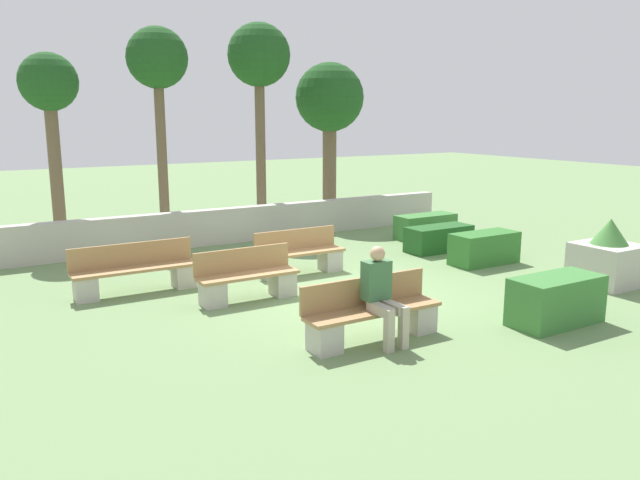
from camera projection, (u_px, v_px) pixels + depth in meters
ground_plane at (349, 294)px, 10.89m from camera, size 60.00×60.00×0.00m
perimeter_wall at (232, 225)px, 15.19m from camera, size 12.44×0.30×0.85m
bench_front at (372, 317)px, 8.59m from camera, size 2.05×0.49×0.86m
bench_left_side at (248, 281)px, 10.47m from camera, size 1.74×0.48×0.86m
bench_right_side at (135, 274)px, 10.89m from camera, size 2.16×0.49×0.86m
bench_back at (300, 257)px, 12.20m from camera, size 1.79×0.48×0.86m
person_seated_man at (382, 291)px, 8.41m from camera, size 0.38×0.64×1.33m
hedge_block_near_left at (556, 300)px, 9.26m from camera, size 1.45×0.68×0.72m
hedge_block_near_right at (425, 226)px, 15.71m from camera, size 1.59×0.61×0.60m
hedge_block_mid_left at (439, 239)px, 14.24m from camera, size 1.57×0.65×0.58m
hedge_block_mid_right at (484, 248)px, 13.01m from camera, size 1.47×0.65×0.66m
planter_corner_left at (608, 258)px, 11.38m from camera, size 1.04×1.04×1.23m
tree_leftmost at (49, 93)px, 14.04m from camera, size 1.31×1.31×4.45m
tree_center_left at (157, 65)px, 15.09m from camera, size 1.48×1.48×5.16m
tree_center_right at (259, 61)px, 16.34m from camera, size 1.65×1.65×5.43m
tree_rightmost at (330, 102)px, 17.94m from camera, size 1.97×1.97×4.54m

